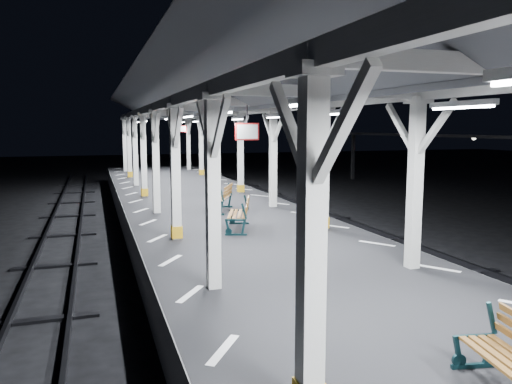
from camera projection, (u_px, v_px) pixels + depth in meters
ground at (280, 295)px, 11.24m from camera, size 120.00×120.00×0.00m
platform at (281, 273)px, 11.18m from camera, size 6.00×50.00×1.00m
hazard_stripes_left at (171, 261)px, 10.36m from camera, size 1.00×48.00×0.01m
hazard_stripes_right at (377, 244)px, 11.87m from camera, size 1.00×48.00×0.01m
track_left at (40, 318)px, 9.69m from camera, size 2.20×60.00×0.16m
track_right at (463, 272)px, 12.77m from camera, size 2.20×60.00×0.16m
canopy at (282, 89)px, 10.64m from camera, size 5.40×49.00×4.65m
bench_mid at (241, 213)px, 13.44m from camera, size 1.05×1.67×0.85m
bench_far at (223, 197)px, 16.41m from camera, size 1.20×1.71×0.87m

